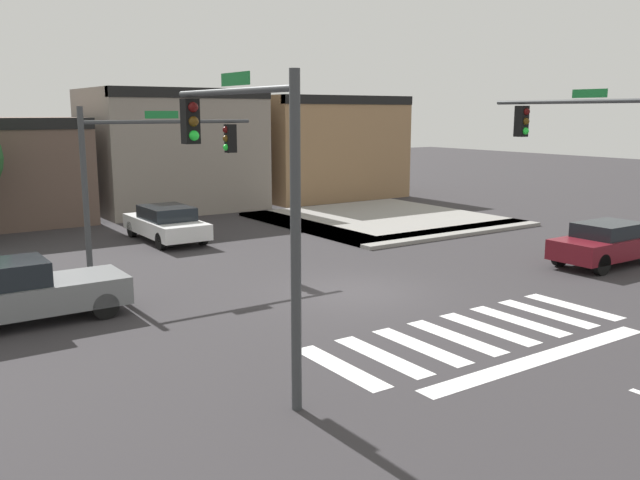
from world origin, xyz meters
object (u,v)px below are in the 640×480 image
Objects in this scene: traffic_signal_southwest at (244,170)px; traffic_signal_northwest at (155,158)px; traffic_signal_southeast at (600,150)px; car_white at (166,223)px; car_maroon at (607,243)px; car_gray at (25,291)px.

traffic_signal_southwest reaches higher than traffic_signal_northwest.
traffic_signal_southwest is at bearing 90.23° from traffic_signal_southeast.
traffic_signal_northwest is 6.14m from car_white.
car_white is (-10.74, 12.60, -0.03)m from car_maroon.
traffic_signal_southwest is 0.97× the size of traffic_signal_southeast.
traffic_signal_southwest is at bearing -101.13° from traffic_signal_northwest.
traffic_signal_northwest is at bearing -11.13° from traffic_signal_southwest.
traffic_signal_southeast is 15.74m from car_gray.
car_gray is at bearing 25.03° from traffic_signal_southwest.
car_gray is at bearing -13.79° from car_maroon.
traffic_signal_southwest reaches higher than car_gray.
traffic_signal_southeast is at bearing -45.33° from traffic_signal_northwest.
traffic_signal_southeast is (11.23, 0.05, 0.03)m from traffic_signal_southwest.
traffic_signal_southwest is 1.38× the size of car_maroon.
traffic_signal_northwest reaches higher than car_white.
car_gray is at bearing -39.97° from car_white.
car_maroon is (3.56, 1.79, -3.34)m from traffic_signal_southeast.
traffic_signal_southeast is 1.43× the size of car_maroon.
traffic_signal_southeast is 1.06× the size of traffic_signal_northwest.
traffic_signal_southeast is 1.36× the size of car_gray.
car_white is at bearing -15.66° from traffic_signal_southwest.
traffic_signal_southwest is at bearing -64.97° from car_gray.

